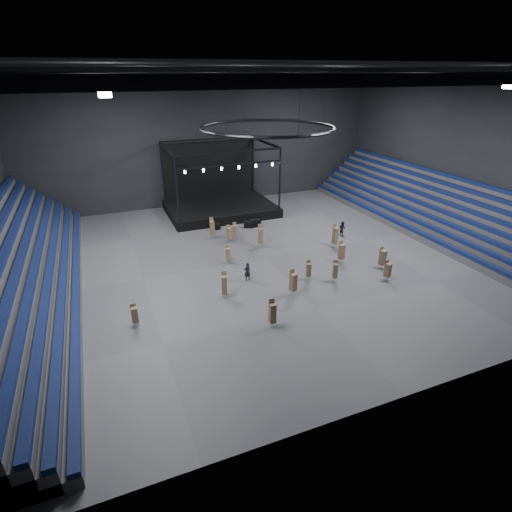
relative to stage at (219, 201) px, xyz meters
name	(u,v)px	position (x,y,z in m)	size (l,w,h in m)	color
floor	(266,258)	(0.00, -16.24, -1.45)	(50.00, 50.00, 0.00)	#48484B
ceiling	(268,66)	(0.00, -16.24, 16.55)	(50.00, 42.00, 0.20)	black
wall_back	(207,139)	(0.00, 4.76, 7.55)	(50.00, 0.20, 18.00)	black
wall_front	(433,261)	(0.00, -37.24, 7.55)	(50.00, 0.20, 18.00)	black
wall_right	(465,153)	(25.00, -16.24, 7.55)	(0.20, 42.00, 18.00)	black
bleachers_left	(11,283)	(-22.94, -16.24, 0.28)	(7.20, 40.00, 6.40)	#464648
bleachers_right	(439,215)	(22.94, -16.24, 0.28)	(7.20, 40.00, 6.40)	#464648
stage	(219,201)	(0.00, 0.00, 0.00)	(14.00, 10.00, 9.20)	black
truss_ring	(267,128)	(0.00, -16.24, 11.55)	(12.30, 12.30, 5.15)	black
roof_girders	(268,77)	(0.00, -16.24, 15.75)	(49.00, 30.35, 0.70)	black
floodlights	(288,86)	(0.00, -20.24, 15.15)	(28.60, 16.60, 0.25)	white
flight_case_left	(216,227)	(-2.46, -6.48, -1.09)	(1.07, 0.54, 0.72)	black
flight_case_mid	(249,224)	(1.55, -7.35, -1.05)	(1.20, 0.60, 0.80)	black
flight_case_right	(255,223)	(2.41, -7.33, -1.00)	(1.35, 0.67, 0.90)	black
chair_stack_0	(228,254)	(-3.98, -15.87, -0.44)	(0.51, 0.51, 1.89)	silver
chair_stack_1	(272,313)	(-4.42, -27.69, -0.22)	(0.48, 0.48, 2.36)	silver
chair_stack_2	(212,228)	(-3.59, -8.98, -0.17)	(0.47, 0.47, 2.50)	silver
chair_stack_3	(235,231)	(-1.30, -10.31, -0.38)	(0.47, 0.47, 2.04)	silver
chair_stack_4	(335,270)	(3.88, -23.25, -0.36)	(0.54, 0.54, 2.10)	silver
chair_stack_5	(335,235)	(8.10, -16.54, -0.06)	(0.57, 0.57, 2.74)	silver
chair_stack_6	(388,270)	(8.42, -24.96, -0.35)	(0.59, 0.59, 2.05)	silver
chair_stack_7	(224,285)	(-6.43, -22.24, -0.20)	(0.55, 0.55, 2.46)	silver
chair_stack_8	(293,282)	(-0.80, -23.99, -0.19)	(0.63, 0.63, 2.40)	silver
chair_stack_9	(383,257)	(9.49, -22.81, -0.19)	(0.72, 0.72, 2.34)	silver
chair_stack_10	(308,269)	(1.79, -22.02, -0.44)	(0.49, 0.49, 1.92)	silver
chair_stack_11	(229,233)	(-2.19, -10.79, -0.38)	(0.55, 0.55, 2.01)	silver
chair_stack_12	(135,315)	(-14.00, -23.73, -0.43)	(0.47, 0.47, 1.92)	silver
chair_stack_13	(260,236)	(0.56, -13.39, -0.11)	(0.62, 0.62, 2.61)	silver
chair_stack_14	(342,251)	(6.62, -20.08, -0.22)	(0.61, 0.61, 2.33)	silver
man_center	(247,271)	(-3.51, -20.05, -0.56)	(0.65, 0.43, 1.79)	black
crew_member	(342,228)	(10.77, -13.89, -0.58)	(0.84, 0.66, 1.74)	black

